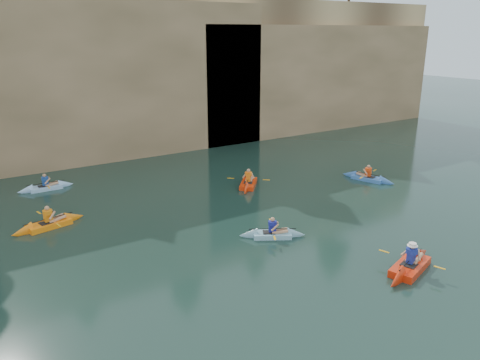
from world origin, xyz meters
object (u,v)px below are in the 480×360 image
main_kayaker (410,266)px  kayaker_ltblue_near (272,234)px  kayaker_orange (49,224)px  kayaker_red_far (248,183)px

main_kayaker → kayaker_ltblue_near: (-2.70, 5.40, -0.04)m
kayaker_orange → kayaker_red_far: 11.49m
kayaker_ltblue_near → kayaker_orange: bearing=171.9°
kayaker_orange → kayaker_red_far: kayaker_orange is taller
main_kayaker → kayaker_red_far: (0.48, 12.14, -0.03)m
main_kayaker → kayaker_orange: 16.32m
main_kayaker → kayaker_red_far: size_ratio=1.21×
kayaker_orange → main_kayaker: bearing=-59.8°
kayaker_red_far → kayaker_ltblue_near: bearing=-164.1°
kayaker_ltblue_near → kayaker_red_far: 7.45m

